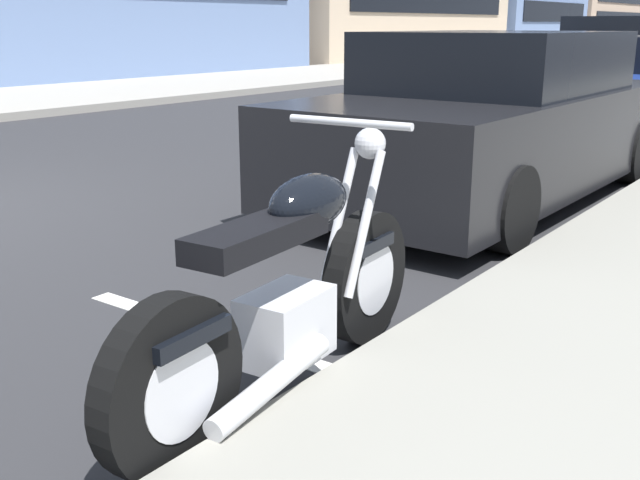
{
  "coord_description": "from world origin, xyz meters",
  "views": [
    {
      "loc": [
        -2.57,
        -6.62,
        1.53
      ],
      "look_at": [
        0.08,
        -4.67,
        0.59
      ],
      "focal_mm": 42.27,
      "sensor_mm": 36.0,
      "label": 1
    }
  ],
  "objects_px": {
    "crossing_truck": "(621,41)",
    "car_opposite_curb": "(455,54)",
    "parked_motorcycle": "(289,297)",
    "parked_car_at_intersection": "(491,122)"
  },
  "relations": [
    {
      "from": "parked_motorcycle",
      "to": "car_opposite_curb",
      "type": "relative_size",
      "value": 0.48
    },
    {
      "from": "parked_motorcycle",
      "to": "parked_car_at_intersection",
      "type": "relative_size",
      "value": 0.45
    },
    {
      "from": "parked_motorcycle",
      "to": "parked_car_at_intersection",
      "type": "height_order",
      "value": "parked_car_at_intersection"
    },
    {
      "from": "crossing_truck",
      "to": "car_opposite_curb",
      "type": "distance_m",
      "value": 7.76
    },
    {
      "from": "parked_car_at_intersection",
      "to": "crossing_truck",
      "type": "distance_m",
      "value": 23.08
    },
    {
      "from": "crossing_truck",
      "to": "car_opposite_curb",
      "type": "xyz_separation_m",
      "value": [
        -7.16,
        2.96,
        -0.32
      ]
    },
    {
      "from": "parked_motorcycle",
      "to": "car_opposite_curb",
      "type": "bearing_deg",
      "value": 20.62
    },
    {
      "from": "car_opposite_curb",
      "to": "parked_motorcycle",
      "type": "bearing_deg",
      "value": 26.04
    },
    {
      "from": "crossing_truck",
      "to": "parked_motorcycle",
      "type": "bearing_deg",
      "value": 103.95
    },
    {
      "from": "parked_car_at_intersection",
      "to": "crossing_truck",
      "type": "relative_size",
      "value": 0.84
    }
  ]
}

